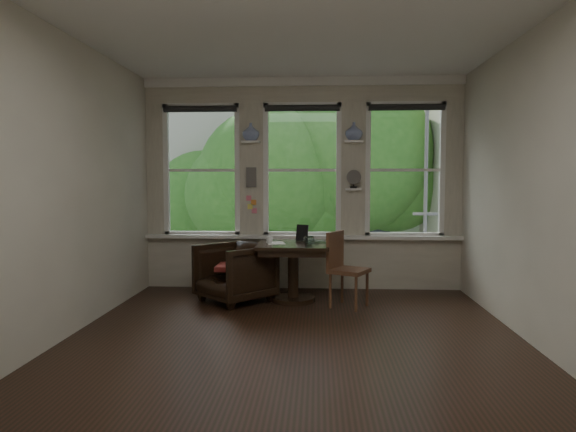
# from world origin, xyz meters

# --- Properties ---
(ground) EXTENTS (4.50, 4.50, 0.00)m
(ground) POSITION_xyz_m (0.00, 0.00, 0.00)
(ground) COLOR black
(ground) RESTS_ON ground
(ceiling) EXTENTS (4.50, 4.50, 0.00)m
(ceiling) POSITION_xyz_m (0.00, 0.00, 3.00)
(ceiling) COLOR silver
(ceiling) RESTS_ON ground
(wall_back) EXTENTS (4.50, 0.00, 4.50)m
(wall_back) POSITION_xyz_m (0.00, 2.25, 1.50)
(wall_back) COLOR beige
(wall_back) RESTS_ON ground
(wall_front) EXTENTS (4.50, 0.00, 4.50)m
(wall_front) POSITION_xyz_m (0.00, -2.25, 1.50)
(wall_front) COLOR beige
(wall_front) RESTS_ON ground
(wall_left) EXTENTS (0.00, 4.50, 4.50)m
(wall_left) POSITION_xyz_m (-2.25, 0.00, 1.50)
(wall_left) COLOR beige
(wall_left) RESTS_ON ground
(wall_right) EXTENTS (0.00, 4.50, 4.50)m
(wall_right) POSITION_xyz_m (2.25, 0.00, 1.50)
(wall_right) COLOR beige
(wall_right) RESTS_ON ground
(window_left) EXTENTS (1.10, 0.12, 1.90)m
(window_left) POSITION_xyz_m (-1.45, 2.25, 1.70)
(window_left) COLOR white
(window_left) RESTS_ON ground
(window_center) EXTENTS (1.10, 0.12, 1.90)m
(window_center) POSITION_xyz_m (0.00, 2.25, 1.70)
(window_center) COLOR white
(window_center) RESTS_ON ground
(window_right) EXTENTS (1.10, 0.12, 1.90)m
(window_right) POSITION_xyz_m (1.45, 2.25, 1.70)
(window_right) COLOR white
(window_right) RESTS_ON ground
(shelf_left) EXTENTS (0.26, 0.16, 0.03)m
(shelf_left) POSITION_xyz_m (-0.72, 2.15, 2.10)
(shelf_left) COLOR white
(shelf_left) RESTS_ON ground
(shelf_right) EXTENTS (0.26, 0.16, 0.03)m
(shelf_right) POSITION_xyz_m (0.72, 2.15, 2.10)
(shelf_right) COLOR white
(shelf_right) RESTS_ON ground
(intercom) EXTENTS (0.14, 0.06, 0.28)m
(intercom) POSITION_xyz_m (-0.72, 2.18, 1.60)
(intercom) COLOR #59544F
(intercom) RESTS_ON ground
(sticky_notes) EXTENTS (0.16, 0.01, 0.24)m
(sticky_notes) POSITION_xyz_m (-0.72, 2.19, 1.25)
(sticky_notes) COLOR pink
(sticky_notes) RESTS_ON ground
(desk_fan) EXTENTS (0.20, 0.20, 0.24)m
(desk_fan) POSITION_xyz_m (0.72, 2.13, 1.53)
(desk_fan) COLOR #59544F
(desk_fan) RESTS_ON ground
(vase_left) EXTENTS (0.24, 0.24, 0.25)m
(vase_left) POSITION_xyz_m (-0.72, 2.15, 2.24)
(vase_left) COLOR white
(vase_left) RESTS_ON shelf_left
(vase_right) EXTENTS (0.24, 0.24, 0.25)m
(vase_right) POSITION_xyz_m (0.72, 2.15, 2.24)
(vase_right) COLOR white
(vase_right) RESTS_ON shelf_right
(table) EXTENTS (0.90, 0.90, 0.75)m
(table) POSITION_xyz_m (-0.09, 1.39, 0.38)
(table) COLOR black
(table) RESTS_ON ground
(armchair_left) EXTENTS (1.15, 1.15, 0.75)m
(armchair_left) POSITION_xyz_m (-0.83, 1.32, 0.38)
(armchair_left) COLOR black
(armchair_left) RESTS_ON ground
(cushion_red) EXTENTS (0.45, 0.45, 0.06)m
(cushion_red) POSITION_xyz_m (-0.83, 1.32, 0.45)
(cushion_red) COLOR maroon
(cushion_red) RESTS_ON armchair_left
(side_chair_right) EXTENTS (0.57, 0.57, 0.92)m
(side_chair_right) POSITION_xyz_m (0.61, 1.12, 0.46)
(side_chair_right) COLOR #4A251A
(side_chair_right) RESTS_ON ground
(laptop) EXTENTS (0.39, 0.32, 0.03)m
(laptop) POSITION_xyz_m (0.19, 1.45, 0.76)
(laptop) COLOR black
(laptop) RESTS_ON table
(mug) EXTENTS (0.11, 0.11, 0.09)m
(mug) POSITION_xyz_m (-0.39, 1.34, 0.80)
(mug) COLOR white
(mug) RESTS_ON table
(drinking_glass) EXTENTS (0.16, 0.16, 0.11)m
(drinking_glass) POSITION_xyz_m (0.12, 1.28, 0.80)
(drinking_glass) COLOR white
(drinking_glass) RESTS_ON table
(tablet) EXTENTS (0.18, 0.12, 0.22)m
(tablet) POSITION_xyz_m (0.02, 1.64, 0.86)
(tablet) COLOR black
(tablet) RESTS_ON table
(papers) EXTENTS (0.28, 0.34, 0.00)m
(papers) POSITION_xyz_m (-0.31, 1.41, 0.75)
(papers) COLOR silver
(papers) RESTS_ON table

